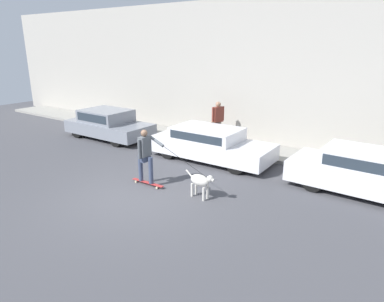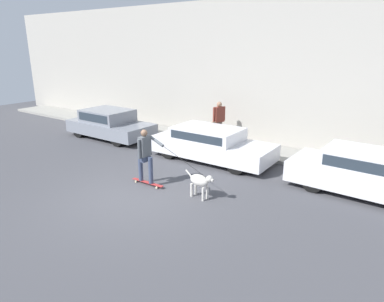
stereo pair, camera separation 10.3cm
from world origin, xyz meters
The scene contains 9 objects.
ground_plane centered at (0.00, 0.00, 0.00)m, with size 36.00×36.00×0.00m, color #47474C.
back_wall centered at (0.00, 6.88, 2.88)m, with size 32.00×0.30×5.77m.
sidewalk_curb centered at (0.00, 5.79, 0.06)m, with size 30.00×1.83×0.12m.
parked_car_0 centered at (-5.36, 3.92, 0.61)m, with size 4.01×1.80×1.26m.
parked_car_1 centered at (-0.04, 3.92, 0.59)m, with size 4.49×1.80×1.18m.
parked_car_2 centered at (5.20, 3.93, 0.60)m, with size 4.51×1.87×1.23m.
dog centered at (1.48, 1.02, 0.49)m, with size 1.01×0.39×0.74m.
skateboarder centered at (-0.35, 0.86, 0.96)m, with size 2.69×0.55×1.69m.
pedestrian_with_bag centered at (-0.86, 5.80, 1.05)m, with size 0.39×0.66×1.67m.
Camera 2 is at (6.25, -6.06, 4.01)m, focal length 32.00 mm.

